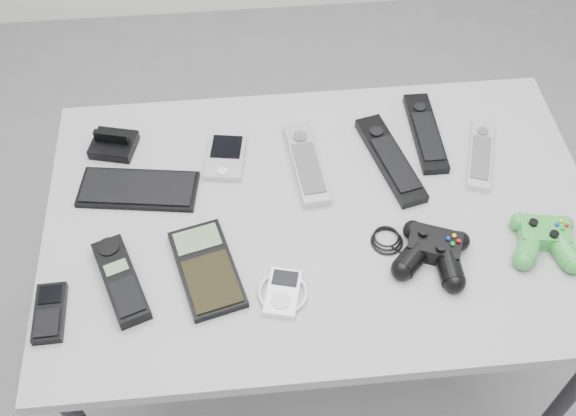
{
  "coord_description": "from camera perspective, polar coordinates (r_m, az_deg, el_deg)",
  "views": [
    {
      "loc": [
        -0.09,
        -0.72,
        1.76
      ],
      "look_at": [
        -0.02,
        0.07,
        0.74
      ],
      "focal_mm": 42.0,
      "sensor_mm": 36.0,
      "label": 1
    }
  ],
  "objects": [
    {
      "name": "controller_black",
      "position": [
        1.26,
        12.19,
        -3.55
      ],
      "size": [
        0.27,
        0.22,
        0.05
      ],
      "primitive_type": null,
      "rotation": [
        0.0,
        0.0,
        -0.39
      ],
      "color": "black",
      "rests_on": "desk"
    },
    {
      "name": "controller_green",
      "position": [
        1.34,
        20.93,
        -2.37
      ],
      "size": [
        0.15,
        0.16,
        0.04
      ],
      "primitive_type": null,
      "rotation": [
        0.0,
        0.0,
        -0.18
      ],
      "color": "#238136",
      "rests_on": "desk"
    },
    {
      "name": "remote_black_b",
      "position": [
        1.47,
        11.57,
        6.33
      ],
      "size": [
        0.06,
        0.22,
        0.02
      ],
      "primitive_type": "cube",
      "rotation": [
        0.0,
        0.0,
        -0.01
      ],
      "color": "black",
      "rests_on": "desk"
    },
    {
      "name": "remote_silver_b",
      "position": [
        1.45,
        15.99,
        4.46
      ],
      "size": [
        0.1,
        0.2,
        0.02
      ],
      "primitive_type": "cube",
      "rotation": [
        0.0,
        0.0,
        -0.32
      ],
      "color": "silver",
      "rests_on": "desk"
    },
    {
      "name": "cordless_handset",
      "position": [
        1.24,
        -13.98,
        -5.93
      ],
      "size": [
        0.12,
        0.19,
        0.03
      ],
      "primitive_type": "cube",
      "rotation": [
        0.0,
        0.0,
        0.35
      ],
      "color": "black",
      "rests_on": "desk"
    },
    {
      "name": "mp3_player",
      "position": [
        1.2,
        -0.44,
        -7.15
      ],
      "size": [
        0.11,
        0.11,
        0.02
      ],
      "primitive_type": "cube",
      "rotation": [
        0.0,
        0.0,
        -0.25
      ],
      "color": "white",
      "rests_on": "desk"
    },
    {
      "name": "remote_silver_a",
      "position": [
        1.38,
        1.56,
        3.87
      ],
      "size": [
        0.07,
        0.22,
        0.02
      ],
      "primitive_type": "cube",
      "rotation": [
        0.0,
        0.0,
        0.09
      ],
      "color": "#B2B2BA",
      "rests_on": "desk"
    },
    {
      "name": "remote_black_a",
      "position": [
        1.4,
        8.65,
        4.15
      ],
      "size": [
        0.11,
        0.25,
        0.02
      ],
      "primitive_type": "cube",
      "rotation": [
        0.0,
        0.0,
        0.24
      ],
      "color": "black",
      "rests_on": "desk"
    },
    {
      "name": "mobile_phone",
      "position": [
        1.25,
        -19.54,
        -8.33
      ],
      "size": [
        0.05,
        0.11,
        0.02
      ],
      "primitive_type": "cube",
      "rotation": [
        0.0,
        0.0,
        0.03
      ],
      "color": "black",
      "rests_on": "desk"
    },
    {
      "name": "dock_bracket",
      "position": [
        1.45,
        -14.62,
        5.53
      ],
      "size": [
        0.1,
        0.1,
        0.05
      ],
      "primitive_type": "cube",
      "rotation": [
        0.0,
        0.0,
        -0.25
      ],
      "color": "black",
      "rests_on": "desk"
    },
    {
      "name": "pda",
      "position": [
        1.4,
        -5.33,
        4.32
      ],
      "size": [
        0.09,
        0.13,
        0.02
      ],
      "primitive_type": "cube",
      "rotation": [
        0.0,
        0.0,
        -0.16
      ],
      "color": "#B2B2BA",
      "rests_on": "desk"
    },
    {
      "name": "calculator",
      "position": [
        1.23,
        -6.89,
        -5.09
      ],
      "size": [
        0.14,
        0.21,
        0.02
      ],
      "primitive_type": "cube",
      "rotation": [
        0.0,
        0.0,
        0.25
      ],
      "color": "black",
      "rests_on": "desk"
    },
    {
      "name": "pda_keyboard",
      "position": [
        1.37,
        -12.56,
        1.6
      ],
      "size": [
        0.25,
        0.13,
        0.01
      ],
      "primitive_type": "cube",
      "rotation": [
        0.0,
        0.0,
        -0.15
      ],
      "color": "black",
      "rests_on": "desk"
    },
    {
      "name": "floor",
      "position": [
        1.9,
        0.74,
        -15.63
      ],
      "size": [
        3.5,
        3.5,
        0.0
      ],
      "primitive_type": "plane",
      "color": "slate",
      "rests_on": "ground"
    },
    {
      "name": "desk",
      "position": [
        1.36,
        2.82,
        -2.0
      ],
      "size": [
        1.07,
        0.69,
        0.72
      ],
      "color": "gray",
      "rests_on": "floor"
    }
  ]
}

